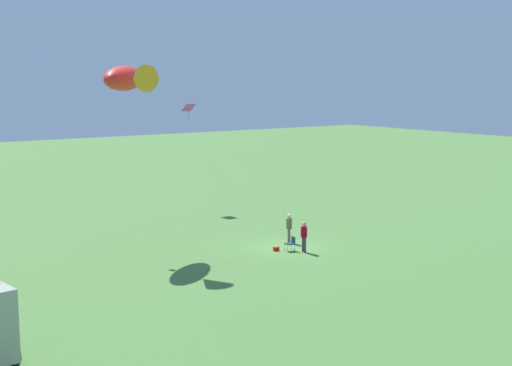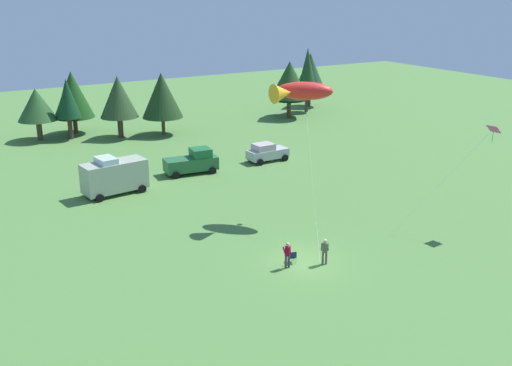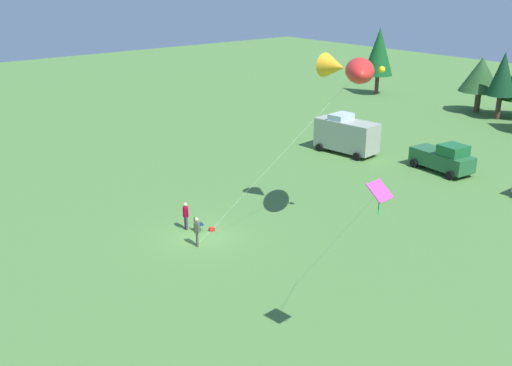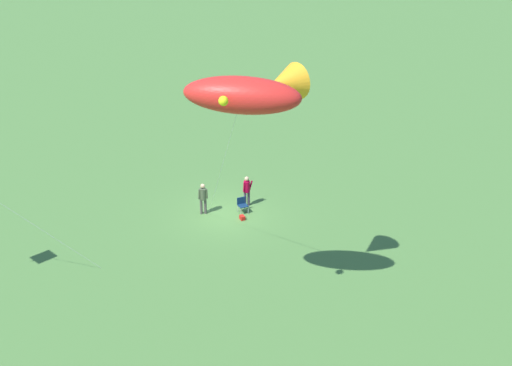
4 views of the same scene
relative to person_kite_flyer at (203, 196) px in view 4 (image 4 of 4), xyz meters
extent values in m
plane|color=#4C7B3A|center=(-0.90, 0.83, -1.02)|extent=(160.00, 160.00, 0.00)
cylinder|color=#504846|center=(-0.10, 0.05, -0.60)|extent=(0.14, 0.14, 0.85)
cylinder|color=#504846|center=(0.09, -0.06, -0.60)|extent=(0.14, 0.14, 0.85)
cylinder|color=#49533B|center=(0.00, 0.00, 0.14)|extent=(0.47, 0.47, 0.62)
sphere|color=tan|center=(0.00, 0.00, 0.60)|extent=(0.24, 0.24, 0.24)
cylinder|color=#49533B|center=(-0.14, 0.15, 0.17)|extent=(0.14, 0.13, 0.55)
cylinder|color=#49533B|center=(0.20, -0.05, 0.17)|extent=(0.16, 0.15, 0.56)
cube|color=#0F294A|center=(-1.67, 1.27, -0.60)|extent=(0.59, 0.59, 0.04)
cube|color=#0F294A|center=(-1.73, 1.05, -0.40)|extent=(0.47, 0.16, 0.40)
cylinder|color=#A5A8AD|center=(-1.82, 1.52, -0.81)|extent=(0.03, 0.03, 0.42)
cylinder|color=#A5A8AD|center=(-1.41, 1.41, -0.81)|extent=(0.03, 0.03, 0.42)
cylinder|color=#A5A8AD|center=(-1.93, 1.12, -0.81)|extent=(0.03, 0.03, 0.42)
cylinder|color=#A5A8AD|center=(-1.52, 1.01, -0.81)|extent=(0.03, 0.03, 0.42)
cylinder|color=#44374B|center=(-2.45, 0.80, -0.60)|extent=(0.14, 0.14, 0.85)
cylinder|color=#44374B|center=(-2.23, 0.76, -0.60)|extent=(0.14, 0.14, 0.85)
cylinder|color=maroon|center=(-2.34, 0.78, 0.14)|extent=(0.40, 0.40, 0.62)
sphere|color=tan|center=(-2.34, 0.78, 0.60)|extent=(0.24, 0.24, 0.24)
cylinder|color=maroon|center=(-2.53, 0.88, 0.17)|extent=(0.26, 0.14, 0.55)
cylinder|color=maroon|center=(-2.13, 0.80, 0.17)|extent=(0.14, 0.11, 0.55)
cube|color=red|center=(-1.16, 1.83, -0.91)|extent=(0.30, 0.37, 0.22)
ellipsoid|color=red|center=(4.08, 8.43, 8.61)|extent=(4.11, 4.27, 1.47)
cone|color=#F9AA20|center=(2.14, 8.43, 8.61)|extent=(1.51, 1.43, 1.43)
sphere|color=yellow|center=(5.26, 8.87, 8.77)|extent=(0.35, 0.35, 0.35)
cylinder|color=silver|center=(1.94, 4.30, 3.80)|extent=(4.29, 8.26, 9.63)
cylinder|color=#4C3823|center=(-0.20, 0.18, -1.02)|extent=(0.04, 0.04, 0.01)
cylinder|color=silver|center=(10.18, 0.06, 2.74)|extent=(6.73, 2.48, 7.51)
cylinder|color=#4C3823|center=(6.82, 1.30, -1.02)|extent=(0.04, 0.04, 0.01)
camera|label=1|loc=(-32.36, 25.61, 8.57)|focal=50.00mm
camera|label=2|loc=(-21.68, -27.78, 16.01)|focal=42.00mm
camera|label=3|loc=(26.02, -17.19, 13.86)|focal=42.00mm
camera|label=4|loc=(19.34, 27.40, 16.76)|focal=50.00mm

